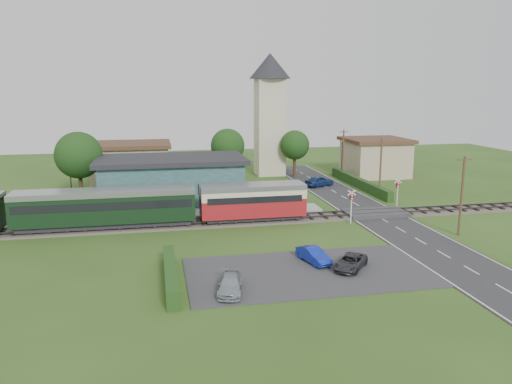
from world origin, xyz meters
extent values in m
plane|color=#2D4C19|center=(0.00, 0.00, 0.00)|extent=(120.00, 120.00, 0.00)
cube|color=#4C443D|center=(0.00, 2.00, 0.10)|extent=(76.00, 3.20, 0.20)
cube|color=#3F3F47|center=(0.00, 1.28, 0.42)|extent=(76.00, 0.08, 0.15)
cube|color=#3F3F47|center=(0.00, 2.72, 0.42)|extent=(76.00, 0.08, 0.15)
cube|color=#28282B|center=(10.00, 0.00, 0.03)|extent=(6.00, 70.00, 0.05)
cube|color=#333335|center=(-1.50, -12.00, 0.04)|extent=(17.00, 9.00, 0.08)
cube|color=#333335|center=(10.00, 2.00, 0.23)|extent=(6.20, 3.40, 0.45)
cube|color=gray|center=(-10.00, 5.20, 0.23)|extent=(30.00, 3.00, 0.45)
cube|color=beige|center=(-18.00, 5.20, 1.65)|extent=(2.00, 2.00, 2.40)
cube|color=#232328|center=(-18.00, 5.20, 2.93)|extent=(2.30, 2.30, 0.15)
cube|color=#275050|center=(-10.00, 11.00, 2.40)|extent=(15.00, 8.00, 4.80)
cube|color=#232328|center=(-10.00, 11.00, 5.05)|extent=(16.00, 9.00, 0.50)
cube|color=#232328|center=(-10.00, 7.06, 1.10)|extent=(1.20, 0.12, 2.20)
cube|color=black|center=(-15.00, 7.06, 2.40)|extent=(1.00, 0.12, 1.20)
cube|color=black|center=(-13.00, 7.06, 2.40)|extent=(1.00, 0.12, 1.20)
cube|color=black|center=(-7.00, 7.06, 2.40)|extent=(1.00, 0.12, 1.20)
cube|color=black|center=(-5.00, 7.06, 2.40)|extent=(1.00, 0.12, 1.20)
cube|color=#232328|center=(-2.69, 2.00, 0.59)|extent=(9.00, 2.20, 0.50)
cube|color=maroon|center=(-2.69, 2.00, 1.59)|extent=(10.00, 2.80, 1.80)
cube|color=beige|center=(-2.69, 2.00, 2.84)|extent=(10.00, 2.82, 0.90)
cube|color=black|center=(-2.69, 2.00, 2.49)|extent=(9.00, 2.88, 0.60)
cube|color=#96989F|center=(-2.69, 2.00, 3.49)|extent=(10.00, 2.90, 0.45)
cube|color=#232328|center=(-16.29, 2.00, 0.59)|extent=(15.20, 2.20, 0.50)
cube|color=black|center=(-16.29, 2.00, 2.09)|extent=(16.00, 2.80, 2.60)
cube|color=black|center=(-16.29, 2.00, 2.49)|extent=(15.40, 2.86, 0.70)
cube|color=#96989F|center=(-16.29, 2.00, 3.49)|extent=(16.00, 2.90, 0.50)
cube|color=beige|center=(5.00, 28.00, 7.00)|extent=(4.00, 4.00, 14.00)
cone|color=#232328|center=(5.00, 28.00, 15.80)|extent=(6.00, 6.00, 3.60)
cube|color=tan|center=(-15.00, 25.00, 2.50)|extent=(10.00, 8.00, 5.00)
cube|color=#472D1E|center=(-15.00, 25.00, 5.25)|extent=(10.80, 8.80, 0.50)
cube|color=tan|center=(20.00, 24.00, 2.50)|extent=(8.00, 8.00, 5.00)
cube|color=#472D1E|center=(20.00, 24.00, 5.25)|extent=(8.80, 8.80, 0.50)
cube|color=#193814|center=(-11.00, -12.00, 0.60)|extent=(0.80, 9.00, 1.20)
cube|color=#193814|center=(14.20, 16.00, 0.60)|extent=(0.80, 18.00, 1.20)
cube|color=#193814|center=(-10.00, 15.50, 0.65)|extent=(22.00, 0.80, 1.30)
cylinder|color=#332316|center=(-20.00, 14.00, 2.06)|extent=(0.44, 0.44, 4.12)
sphere|color=#143311|center=(-20.00, 14.00, 5.40)|extent=(5.20, 5.20, 5.20)
cylinder|color=#332316|center=(-2.00, 23.00, 1.93)|extent=(0.44, 0.44, 3.85)
sphere|color=#143311|center=(-2.00, 23.00, 5.04)|extent=(4.60, 4.60, 4.60)
cylinder|color=#332316|center=(8.00, 25.00, 1.79)|extent=(0.44, 0.44, 3.58)
sphere|color=#143311|center=(8.00, 25.00, 4.68)|extent=(4.20, 4.20, 4.20)
cylinder|color=#473321|center=(14.20, -6.00, 3.50)|extent=(0.22, 0.22, 7.00)
cube|color=#473321|center=(14.20, -6.00, 6.70)|extent=(1.40, 0.10, 0.10)
cylinder|color=#473321|center=(14.20, 10.00, 3.50)|extent=(0.22, 0.22, 7.00)
cube|color=#473321|center=(14.20, 10.00, 6.70)|extent=(1.40, 0.10, 0.10)
cylinder|color=#473321|center=(14.20, 22.00, 3.50)|extent=(0.22, 0.22, 7.00)
cube|color=#473321|center=(14.20, 22.00, 6.70)|extent=(1.40, 0.10, 0.10)
cylinder|color=silver|center=(6.40, -0.40, 1.50)|extent=(0.12, 0.12, 3.00)
cube|color=#232328|center=(6.40, -0.40, 2.60)|extent=(0.35, 0.18, 0.55)
sphere|color=#FF190C|center=(6.40, -0.52, 2.75)|extent=(0.14, 0.14, 0.14)
sphere|color=#FF190C|center=(6.40, -0.52, 2.45)|extent=(0.14, 0.14, 0.14)
cube|color=silver|center=(6.40, -0.40, 3.00)|extent=(0.84, 0.05, 0.55)
cube|color=silver|center=(6.40, -0.40, 3.00)|extent=(0.84, 0.05, 0.55)
cylinder|color=silver|center=(13.60, 4.40, 1.50)|extent=(0.12, 0.12, 3.00)
cube|color=#232328|center=(13.60, 4.40, 2.60)|extent=(0.35, 0.18, 0.55)
sphere|color=#FF190C|center=(13.60, 4.28, 2.75)|extent=(0.14, 0.14, 0.14)
sphere|color=#FF190C|center=(13.60, 4.28, 2.45)|extent=(0.14, 0.14, 0.14)
cube|color=silver|center=(13.60, 4.40, 3.00)|extent=(0.84, 0.05, 0.55)
cube|color=silver|center=(13.60, 4.40, 3.00)|extent=(0.84, 0.05, 0.55)
cylinder|color=#3F3F47|center=(-22.00, 20.00, 2.50)|extent=(0.14, 0.14, 5.00)
sphere|color=orange|center=(-22.00, 20.00, 5.00)|extent=(0.30, 0.30, 0.30)
cylinder|color=#3F3F47|center=(16.00, 27.00, 2.50)|extent=(0.14, 0.14, 5.00)
sphere|color=orange|center=(16.00, 27.00, 5.00)|extent=(0.30, 0.30, 0.30)
imported|color=navy|center=(9.26, 17.45, 0.74)|extent=(4.36, 3.11, 1.38)
imported|color=#1429A7|center=(-0.52, -10.27, 0.63)|extent=(2.00, 3.53, 1.10)
imported|color=#99A4AF|center=(-7.37, -14.50, 0.60)|extent=(2.19, 3.82, 1.04)
imported|color=#303037|center=(1.63, -12.10, 0.58)|extent=(3.57, 3.79, 0.99)
imported|color=gray|center=(-4.20, 5.26, 1.34)|extent=(0.71, 0.54, 1.77)
imported|color=gray|center=(-13.99, 5.20, 1.44)|extent=(0.93, 1.09, 1.97)
camera|label=1|loc=(-11.67, -43.73, 12.72)|focal=35.00mm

